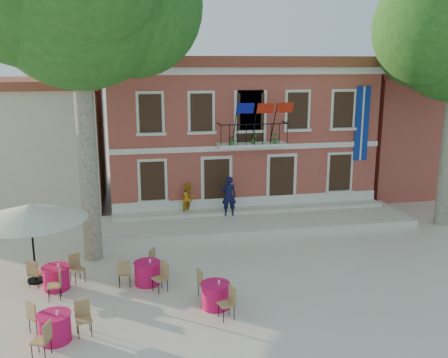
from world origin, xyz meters
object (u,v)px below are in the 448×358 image
cafe_table_1 (215,294)px  patio_umbrella (30,212)px  cafe_table_2 (55,326)px  cafe_table_3 (147,272)px  cafe_table_0 (56,276)px  pedestrian_navy (229,196)px  pedestrian_orange (189,199)px

cafe_table_1 → patio_umbrella: bearing=152.3°
cafe_table_2 → cafe_table_3: same height
cafe_table_0 → cafe_table_1: size_ratio=0.95×
cafe_table_1 → cafe_table_3: (-1.93, 2.04, 0.01)m
cafe_table_1 → cafe_table_3: same height
patio_umbrella → cafe_table_1: 6.67m
pedestrian_navy → cafe_table_3: 7.32m
pedestrian_navy → cafe_table_1: 8.41m
cafe_table_3 → cafe_table_1: bearing=-46.5°
cafe_table_0 → cafe_table_3: same height
patio_umbrella → cafe_table_3: 4.30m
pedestrian_orange → cafe_table_2: bearing=-156.5°
cafe_table_1 → cafe_table_0: bearing=155.2°
cafe_table_3 → pedestrian_orange: bearing=71.3°
patio_umbrella → cafe_table_1: bearing=-27.7°
patio_umbrella → cafe_table_1: (5.63, -2.96, -2.02)m
patio_umbrella → pedestrian_navy: (7.71, 5.15, -1.21)m
pedestrian_navy → cafe_table_0: (-6.95, -5.86, -0.80)m
patio_umbrella → pedestrian_orange: patio_umbrella is taller
cafe_table_0 → cafe_table_2: bearing=-83.6°
patio_umbrella → cafe_table_0: (0.76, -0.71, -2.01)m
pedestrian_orange → cafe_table_3: (-2.23, -6.60, -0.62)m
pedestrian_orange → cafe_table_2: 10.80m
pedestrian_navy → pedestrian_orange: (-1.79, 0.53, -0.18)m
pedestrian_orange → cafe_table_1: (-0.30, -8.64, -0.63)m
cafe_table_3 → cafe_table_2: bearing=-130.0°
cafe_table_1 → cafe_table_3: 2.81m
pedestrian_navy → pedestrian_orange: size_ratio=1.24×
pedestrian_navy → cafe_table_1: size_ratio=0.94×
cafe_table_1 → cafe_table_3: bearing=133.5°
patio_umbrella → pedestrian_orange: size_ratio=2.44×
cafe_table_1 → cafe_table_2: (-4.50, -1.02, 0.01)m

